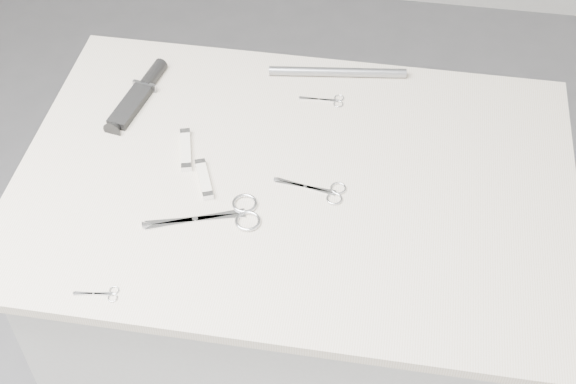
# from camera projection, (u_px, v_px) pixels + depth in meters

# --- Properties ---
(plinth) EXTENTS (0.90, 0.60, 0.90)m
(plinth) POSITION_uv_depth(u_px,v_px,m) (293.00, 324.00, 1.78)
(plinth) COLOR #BCBCBA
(plinth) RESTS_ON ground
(display_board) EXTENTS (1.00, 0.70, 0.02)m
(display_board) POSITION_uv_depth(u_px,v_px,m) (295.00, 181.00, 1.44)
(display_board) COLOR beige
(display_board) RESTS_ON plinth
(large_shears) EXTENTS (0.20, 0.11, 0.01)m
(large_shears) POSITION_uv_depth(u_px,v_px,m) (228.00, 215.00, 1.37)
(large_shears) COLOR silver
(large_shears) RESTS_ON display_board
(embroidery_scissors_a) EXTENTS (0.13, 0.06, 0.00)m
(embroidery_scissors_a) POSITION_uv_depth(u_px,v_px,m) (323.00, 191.00, 1.41)
(embroidery_scissors_a) COLOR silver
(embroidery_scissors_a) RESTS_ON display_board
(embroidery_scissors_b) EXTENTS (0.09, 0.04, 0.00)m
(embroidery_scissors_b) POSITION_uv_depth(u_px,v_px,m) (328.00, 100.00, 1.58)
(embroidery_scissors_b) COLOR silver
(embroidery_scissors_b) RESTS_ON display_board
(tiny_scissors) EXTENTS (0.07, 0.03, 0.00)m
(tiny_scissors) POSITION_uv_depth(u_px,v_px,m) (103.00, 294.00, 1.26)
(tiny_scissors) COLOR silver
(tiny_scissors) RESTS_ON display_board
(sheathed_knife) EXTENTS (0.07, 0.20, 0.03)m
(sheathed_knife) POSITION_uv_depth(u_px,v_px,m) (141.00, 92.00, 1.59)
(sheathed_knife) COLOR black
(sheathed_knife) RESTS_ON display_board
(pocket_knife_a) EXTENTS (0.05, 0.11, 0.01)m
(pocket_knife_a) POSITION_uv_depth(u_px,v_px,m) (186.00, 149.00, 1.48)
(pocket_knife_a) COLOR white
(pocket_knife_a) RESTS_ON display_board
(pocket_knife_b) EXTENTS (0.06, 0.09, 0.01)m
(pocket_knife_b) POSITION_uv_depth(u_px,v_px,m) (204.00, 179.00, 1.42)
(pocket_knife_b) COLOR white
(pocket_knife_b) RESTS_ON display_board
(metal_rail) EXTENTS (0.28, 0.05, 0.02)m
(metal_rail) POSITION_uv_depth(u_px,v_px,m) (338.00, 72.00, 1.63)
(metal_rail) COLOR gray
(metal_rail) RESTS_ON display_board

